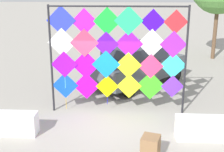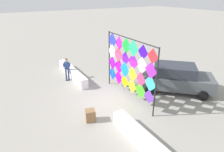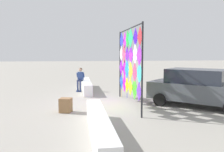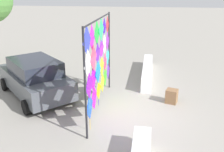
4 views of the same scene
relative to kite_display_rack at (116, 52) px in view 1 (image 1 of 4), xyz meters
The scene contains 4 objects.
ground 2.50m from the kite_display_rack, 100.24° to the right, with size 120.00×120.00×0.00m, color #9E998E.
kite_display_rack is the anchor object (origin of this frame).
parked_car 3.46m from the kite_display_rack, 76.17° to the left, with size 4.46×4.56×1.73m.
cardboard_box_large 3.58m from the kite_display_rack, 71.03° to the right, with size 0.44×0.47×0.60m, color olive.
Camera 1 is at (0.63, -8.69, 4.35)m, focal length 49.80 mm.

